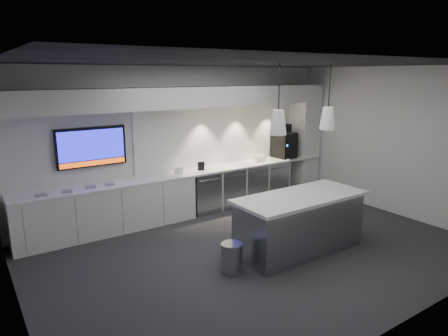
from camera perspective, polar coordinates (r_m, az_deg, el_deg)
floor at (r=6.76m, az=4.78°, el=-11.61°), size 7.00×7.00×0.00m
ceiling at (r=6.14m, az=5.33°, el=14.70°), size 7.00×7.00×0.00m
wall_back at (r=8.34m, az=-5.83°, el=3.95°), size 7.00×0.00×7.00m
wall_front at (r=4.68m, az=24.68°, el=-4.63°), size 7.00×0.00×7.00m
wall_left at (r=4.96m, az=-28.37°, el=-4.05°), size 0.00×7.00×7.00m
wall_right at (r=8.88m, az=22.95°, el=3.53°), size 0.00×7.00×7.00m
back_counter at (r=8.18m, az=-4.65°, el=-0.63°), size 6.80×0.65×0.04m
left_base_cabinets at (r=7.64m, az=-16.14°, el=-5.65°), size 3.30×0.63×0.86m
fridge_unit_a at (r=8.42m, az=-3.11°, el=-3.41°), size 0.60×0.61×0.85m
fridge_unit_b at (r=8.75m, az=0.44°, el=-2.76°), size 0.60×0.61×0.85m
fridge_unit_c at (r=9.11m, az=3.71°, el=-2.14°), size 0.60×0.61×0.85m
fridge_unit_d at (r=9.49m, az=6.73°, el=-1.56°), size 0.60×0.61×0.85m
backsplash at (r=8.94m, az=1.04°, el=4.97°), size 4.60×0.03×1.30m
soffit at (r=7.98m, az=-4.94°, el=10.06°), size 6.90×0.60×0.40m
column at (r=10.04m, az=11.39°, el=4.19°), size 0.55×0.55×2.60m
wall_tv at (r=7.58m, az=-18.40°, el=2.87°), size 1.25×0.07×0.72m
island at (r=6.69m, az=10.72°, el=-7.69°), size 2.23×0.97×0.94m
bin at (r=5.98m, az=1.09°, el=-12.69°), size 0.35×0.35×0.44m
coffee_machine at (r=9.60m, az=8.56°, el=3.45°), size 0.47×0.63×0.80m
sign_black at (r=8.23m, az=-3.29°, el=0.26°), size 0.14×0.06×0.18m
sign_white at (r=7.95m, az=-6.49°, el=-0.43°), size 0.18×0.03×0.14m
cup_cluster at (r=9.07m, az=5.08°, el=1.33°), size 0.26×0.17×0.14m
tray_a at (r=7.20m, az=-24.67°, el=-3.50°), size 0.18×0.18×0.02m
tray_b at (r=7.27m, az=-21.47°, el=-3.05°), size 0.20×0.20×0.02m
tray_c at (r=7.40m, az=-18.49°, el=-2.53°), size 0.19×0.19×0.02m
tray_d at (r=7.48m, az=-16.02°, el=-2.20°), size 0.19×0.19×0.02m
pendant_left at (r=5.93m, az=7.74°, el=6.50°), size 0.25×0.25×1.06m
pendant_right at (r=6.68m, az=14.61°, el=6.94°), size 0.25×0.25×1.06m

